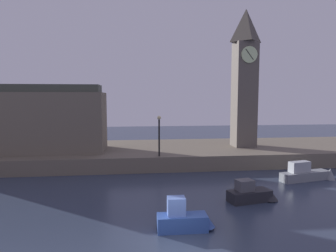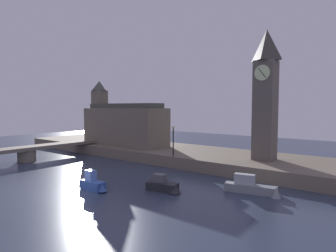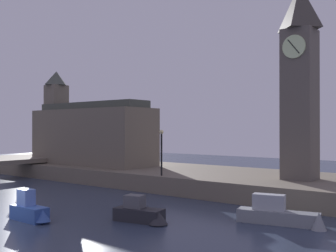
# 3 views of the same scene
# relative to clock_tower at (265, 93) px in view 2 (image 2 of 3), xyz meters

# --- Properties ---
(ground_plane) EXTENTS (120.00, 120.00, 0.00)m
(ground_plane) POSITION_rel_clock_tower_xyz_m (-10.53, -19.47, -9.58)
(ground_plane) COLOR #2D384C
(far_embankment) EXTENTS (70.00, 12.00, 1.50)m
(far_embankment) POSITION_rel_clock_tower_xyz_m (-10.53, 0.53, -8.83)
(far_embankment) COLOR #6B6051
(far_embankment) RESTS_ON ground
(clock_tower) EXTENTS (2.62, 2.65, 15.57)m
(clock_tower) POSITION_rel_clock_tower_xyz_m (0.00, 0.00, 0.00)
(clock_tower) COLOR #5B544C
(clock_tower) RESTS_ON far_embankment
(parliament_hall) EXTENTS (15.50, 5.35, 11.11)m
(parliament_hall) POSITION_rel_clock_tower_xyz_m (-24.05, -0.92, -4.54)
(parliament_hall) COLOR #6B6051
(parliament_hall) RESTS_ON far_embankment
(bridge_span) EXTENTS (2.79, 30.36, 2.13)m
(bridge_span) POSITION_rel_clock_tower_xyz_m (-29.59, -14.80, -8.04)
(bridge_span) COLOR slate
(bridge_span) RESTS_ON ground
(streetlamp) EXTENTS (0.36, 0.36, 3.93)m
(streetlamp) POSITION_rel_clock_tower_xyz_m (-10.23, -4.81, -5.63)
(streetlamp) COLOR black
(streetlamp) RESTS_ON far_embankment
(boat_tour_blue) EXTENTS (3.16, 1.05, 1.85)m
(boat_tour_blue) POSITION_rel_clock_tower_xyz_m (-9.92, -17.69, -8.97)
(boat_tour_blue) COLOR #2D4C93
(boat_tour_blue) RESTS_ON ground
(boat_cruiser_grey) EXTENTS (5.27, 2.03, 1.83)m
(boat_cruiser_grey) POSITION_rel_clock_tower_xyz_m (2.38, -9.34, -9.02)
(boat_cruiser_grey) COLOR gray
(boat_cruiser_grey) RESTS_ON ground
(boat_barge_dark) EXTENTS (3.71, 1.80, 1.53)m
(boat_barge_dark) POSITION_rel_clock_tower_xyz_m (-4.48, -13.78, -9.06)
(boat_barge_dark) COLOR #232328
(boat_barge_dark) RESTS_ON ground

